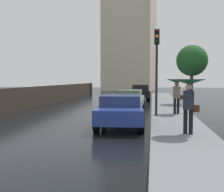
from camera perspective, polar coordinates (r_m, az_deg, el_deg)
name	(u,v)px	position (r m, az deg, el deg)	size (l,w,h in m)	color
ground	(3,152)	(8.19, -21.93, -10.87)	(120.00, 120.00, 0.00)	black
sidewalk_strip	(195,158)	(7.17, 16.94, -12.24)	(2.20, 60.00, 0.14)	slate
car_blue_near_kerb	(120,110)	(11.47, 1.78, -2.94)	(2.12, 4.09, 1.33)	navy
car_green_mid_road	(130,100)	(17.28, 3.70, -0.79)	(1.80, 4.42, 1.33)	slate
car_black_far_ahead	(140,92)	(26.18, 5.89, 0.81)	(2.00, 4.32, 1.46)	black
pedestrian_with_umbrella_near	(189,90)	(9.49, 15.77, 1.17)	(1.14, 1.14, 1.86)	black
pedestrian_with_umbrella_far	(177,86)	(15.03, 13.41, 2.04)	(1.09, 1.09, 1.86)	black
traffic_light	(157,56)	(14.25, 9.34, 8.24)	(0.26, 0.39, 4.39)	black
street_tree_near	(192,61)	(21.64, 16.39, 7.07)	(2.35, 2.35, 4.59)	#4C3823
distant_tower	(130,5)	(51.58, 3.80, 18.49)	(9.57, 9.11, 36.60)	beige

